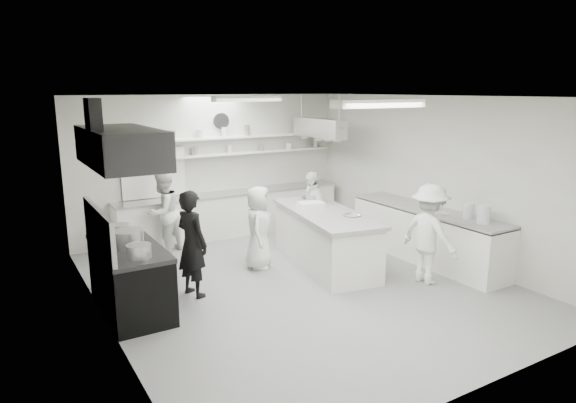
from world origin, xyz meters
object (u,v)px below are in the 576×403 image
right_counter (426,235)px  cook_back (163,212)px  back_counter (233,214)px  stove (130,280)px  cook_stove (192,244)px  prep_island (325,240)px

right_counter → cook_back: (-4.02, 2.93, 0.33)m
back_counter → stove: bearing=-136.0°
back_counter → cook_stove: size_ratio=3.03×
stove → back_counter: (2.90, 2.80, 0.01)m
back_counter → cook_stove: bearing=-125.2°
stove → cook_back: (1.23, 2.33, 0.35)m
right_counter → cook_stove: cook_stove is taller
cook_back → stove: bearing=30.9°
right_counter → cook_stove: size_ratio=2.00×
prep_island → cook_back: cook_back is taller
back_counter → cook_back: bearing=-164.3°
stove → prep_island: (3.48, 0.14, 0.02)m
cook_stove → stove: bearing=75.3°
cook_stove → cook_back: (0.27, 2.28, -0.02)m
prep_island → cook_stove: cook_stove is taller
prep_island → cook_back: size_ratio=1.60×
stove → cook_back: cook_back is taller
back_counter → cook_back: size_ratio=3.12×
stove → cook_stove: cook_stove is taller
back_counter → cook_stove: cook_stove is taller
right_counter → cook_stove: bearing=171.4°
back_counter → prep_island: (0.58, -2.66, 0.01)m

